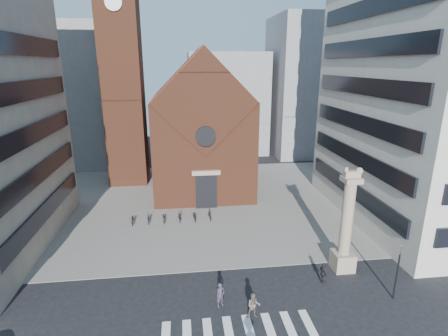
{
  "coord_description": "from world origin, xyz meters",
  "views": [
    {
      "loc": [
        -2.6,
        -20.55,
        16.09
      ],
      "look_at": [
        0.93,
        8.0,
        7.45
      ],
      "focal_mm": 28.0,
      "sensor_mm": 36.0,
      "label": 1
    }
  ],
  "objects": [
    {
      "name": "ground",
      "position": [
        0.0,
        0.0,
        0.0
      ],
      "size": [
        120.0,
        120.0,
        0.0
      ],
      "primitive_type": "plane",
      "color": "black",
      "rests_on": "ground"
    },
    {
      "name": "piazza",
      "position": [
        0.0,
        19.0,
        0.03
      ],
      "size": [
        46.0,
        30.0,
        0.05
      ],
      "primitive_type": "cube",
      "color": "gray",
      "rests_on": "ground"
    },
    {
      "name": "zebra_crossing",
      "position": [
        0.55,
        -3.0,
        0.01
      ],
      "size": [
        10.2,
        3.2,
        0.01
      ],
      "primitive_type": null,
      "color": "white",
      "rests_on": "ground"
    },
    {
      "name": "church",
      "position": [
        0.0,
        25.04,
        7.98
      ],
      "size": [
        12.0,
        16.65,
        18.0
      ],
      "color": "brown",
      "rests_on": "ground"
    },
    {
      "name": "campanile",
      "position": [
        -10.0,
        28.0,
        15.74
      ],
      "size": [
        5.5,
        5.5,
        31.2
      ],
      "color": "brown",
      "rests_on": "ground"
    },
    {
      "name": "bg_block_left",
      "position": [
        -20.0,
        40.0,
        11.0
      ],
      "size": [
        16.0,
        14.0,
        22.0
      ],
      "primitive_type": "cube",
      "color": "gray",
      "rests_on": "ground"
    },
    {
      "name": "bg_block_mid",
      "position": [
        6.0,
        45.0,
        9.0
      ],
      "size": [
        14.0,
        12.0,
        18.0
      ],
      "primitive_type": "cube",
      "color": "gray",
      "rests_on": "ground"
    },
    {
      "name": "bg_block_right",
      "position": [
        22.0,
        42.0,
        12.0
      ],
      "size": [
        16.0,
        14.0,
        24.0
      ],
      "primitive_type": "cube",
      "color": "gray",
      "rests_on": "ground"
    },
    {
      "name": "lion_column",
      "position": [
        10.01,
        3.0,
        3.46
      ],
      "size": [
        1.63,
        1.6,
        8.68
      ],
      "color": "tan",
      "rests_on": "ground"
    },
    {
      "name": "traffic_light",
      "position": [
        12.0,
        -1.0,
        2.29
      ],
      "size": [
        0.13,
        0.16,
        4.3
      ],
      "color": "black",
      "rests_on": "ground"
    },
    {
      "name": "pedestrian_0",
      "position": [
        -0.33,
        -0.3,
        0.89
      ],
      "size": [
        0.77,
        0.69,
        1.78
      ],
      "primitive_type": "imported",
      "rotation": [
        0.0,
        0.0,
        0.51
      ],
      "color": "#372F41",
      "rests_on": "ground"
    },
    {
      "name": "pedestrian_1",
      "position": [
        1.69,
        -1.66,
        0.89
      ],
      "size": [
        0.94,
        0.77,
        1.79
      ],
      "primitive_type": "imported",
      "rotation": [
        0.0,
        0.0,
        -0.11
      ],
      "color": "#63584F",
      "rests_on": "ground"
    },
    {
      "name": "pedestrian_2",
      "position": [
        7.71,
        1.38,
        0.83
      ],
      "size": [
        0.57,
        1.03,
        1.65
      ],
      "primitive_type": "imported",
      "rotation": [
        0.0,
        0.0,
        1.75
      ],
      "color": "black",
      "rests_on": "ground"
    },
    {
      "name": "scooter_0",
      "position": [
        -7.98,
        13.67,
        0.52
      ],
      "size": [
        0.75,
        1.83,
        0.94
      ],
      "primitive_type": "imported",
      "rotation": [
        0.0,
        0.0,
        0.07
      ],
      "color": "black",
      "rests_on": "piazza"
    },
    {
      "name": "scooter_1",
      "position": [
        -6.36,
        13.67,
        0.57
      ],
      "size": [
        0.61,
        1.77,
        1.04
      ],
      "primitive_type": "imported",
      "rotation": [
        0.0,
        0.0,
        0.07
      ],
      "color": "black",
      "rests_on": "piazza"
    },
    {
      "name": "scooter_2",
      "position": [
        -4.75,
        13.67,
        0.52
      ],
      "size": [
        0.75,
        1.83,
        0.94
      ],
      "primitive_type": "imported",
      "rotation": [
        0.0,
        0.0,
        0.07
      ],
      "color": "black",
      "rests_on": "piazza"
    },
    {
      "name": "scooter_3",
      "position": [
        -3.14,
        13.67,
        0.57
      ],
      "size": [
        0.61,
        1.77,
        1.04
      ],
      "primitive_type": "imported",
      "rotation": [
        0.0,
        0.0,
        0.07
      ],
      "color": "black",
      "rests_on": "piazza"
    },
    {
      "name": "scooter_4",
      "position": [
        -1.52,
        13.67,
        0.52
      ],
      "size": [
        0.75,
        1.83,
        0.94
      ],
      "primitive_type": "imported",
      "rotation": [
        0.0,
        0.0,
        0.07
      ],
      "color": "black",
      "rests_on": "piazza"
    },
    {
      "name": "scooter_5",
      "position": [
        0.09,
        13.67,
        0.57
      ],
      "size": [
        0.61,
        1.77,
        1.04
      ],
      "primitive_type": "imported",
      "rotation": [
        0.0,
        0.0,
        0.07
      ],
      "color": "black",
      "rests_on": "piazza"
    }
  ]
}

